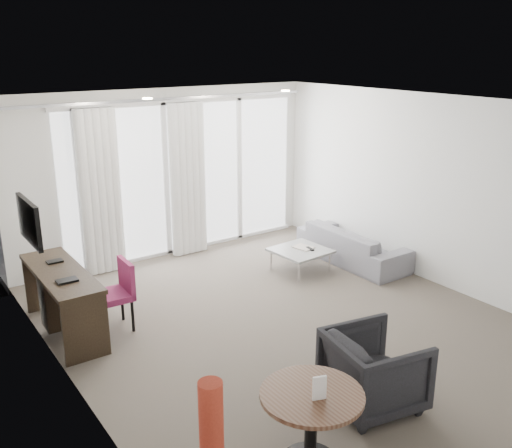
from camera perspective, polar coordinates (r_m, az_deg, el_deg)
floor at (r=6.99m, az=2.85°, el=-9.87°), size 5.00×6.00×0.00m
ceiling at (r=6.24m, az=3.22°, el=11.86°), size 5.00×6.00×0.00m
wall_left at (r=5.42m, az=-18.46°, el=-4.10°), size 0.00×6.00×2.60m
wall_right at (r=8.22m, az=16.98°, el=3.29°), size 0.00×6.00×2.60m
window_panel at (r=9.11m, az=-7.05°, el=4.64°), size 4.00×0.02×2.38m
window_frame at (r=9.10m, az=-7.00°, el=4.62°), size 4.10×0.06×2.44m
curtain_left at (r=8.41m, az=-15.28°, el=3.05°), size 0.60×0.20×2.38m
curtain_right at (r=8.95m, az=-6.83°, el=4.41°), size 0.60×0.20×2.38m
curtain_track at (r=8.64m, az=-8.63°, el=12.27°), size 4.80×0.04×0.04m
downlight_a at (r=7.14m, az=-10.81°, el=12.23°), size 0.12×0.12×0.02m
downlight_b at (r=8.23m, az=2.97°, el=13.17°), size 0.12×0.12×0.02m
desk at (r=6.98m, az=-18.70°, el=-7.39°), size 0.51×1.63×0.76m
tv at (r=6.75m, az=-21.75°, el=0.23°), size 0.05×0.80×0.50m
desk_chair at (r=6.87m, az=-14.19°, el=-7.06°), size 0.47×0.44×0.83m
round_table at (r=4.78m, az=5.50°, el=-19.72°), size 0.96×0.96×0.65m
menu_card at (r=4.49m, az=6.35°, el=-16.30°), size 0.11×0.05×0.20m
tub_armchair at (r=5.49m, az=11.74°, el=-14.13°), size 0.93×0.91×0.73m
coffee_table at (r=8.46m, az=4.44°, el=-3.62°), size 0.79×0.79×0.33m
remote at (r=8.41m, az=5.42°, el=-2.38°), size 0.06×0.16×0.02m
magazine at (r=8.47m, az=4.77°, el=-2.23°), size 0.26×0.31×0.02m
sofa at (r=8.89m, az=9.64°, el=-2.05°), size 0.72×1.85×0.54m
terrace_slab at (r=10.76m, az=-10.60°, el=-0.48°), size 5.60×3.00×0.12m
rattan_chair_a at (r=10.57m, az=-7.42°, el=2.21°), size 0.70×0.70×0.89m
rattan_chair_b at (r=11.88m, az=-5.59°, el=3.62°), size 0.61×0.61×0.75m
rattan_table at (r=10.65m, az=-1.01°, el=1.42°), size 0.56×0.56×0.52m
balustrade at (r=11.91m, az=-13.66°, el=3.86°), size 5.50×0.06×1.05m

